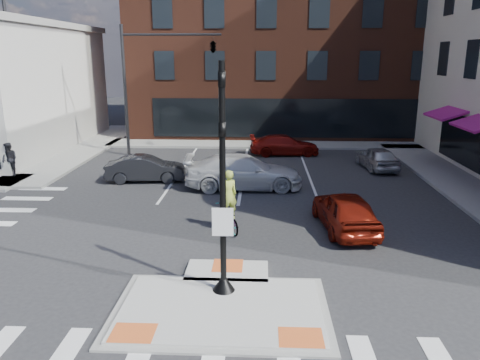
{
  "coord_description": "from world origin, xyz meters",
  "views": [
    {
      "loc": [
        0.97,
        -10.93,
        6.23
      ],
      "look_at": [
        0.23,
        4.82,
        2.0
      ],
      "focal_mm": 35.0,
      "sensor_mm": 36.0,
      "label": 1
    }
  ],
  "objects_px": {
    "red_sedan": "(345,211)",
    "cyclist": "(228,210)",
    "pedestrian_a": "(10,159)",
    "white_pickup": "(243,172)",
    "bg_car_red": "(284,145)",
    "bg_car_dark": "(146,169)",
    "bg_car_silver": "(377,158)"
  },
  "relations": [
    {
      "from": "red_sedan",
      "to": "cyclist",
      "type": "distance_m",
      "value": 4.26
    },
    {
      "from": "cyclist",
      "to": "pedestrian_a",
      "type": "relative_size",
      "value": 1.3
    },
    {
      "from": "white_pickup",
      "to": "pedestrian_a",
      "type": "bearing_deg",
      "value": 81.04
    },
    {
      "from": "bg_car_red",
      "to": "white_pickup",
      "type": "bearing_deg",
      "value": 158.94
    },
    {
      "from": "white_pickup",
      "to": "cyclist",
      "type": "xyz_separation_m",
      "value": [
        -0.32,
        -5.65,
        -0.04
      ]
    },
    {
      "from": "bg_car_dark",
      "to": "pedestrian_a",
      "type": "relative_size",
      "value": 2.28
    },
    {
      "from": "bg_car_dark",
      "to": "cyclist",
      "type": "bearing_deg",
      "value": -151.72
    },
    {
      "from": "bg_car_red",
      "to": "pedestrian_a",
      "type": "height_order",
      "value": "pedestrian_a"
    },
    {
      "from": "bg_car_red",
      "to": "cyclist",
      "type": "bearing_deg",
      "value": 164.25
    },
    {
      "from": "white_pickup",
      "to": "bg_car_silver",
      "type": "relative_size",
      "value": 1.48
    },
    {
      "from": "red_sedan",
      "to": "white_pickup",
      "type": "relative_size",
      "value": 0.76
    },
    {
      "from": "bg_car_silver",
      "to": "cyclist",
      "type": "distance_m",
      "value": 12.55
    },
    {
      "from": "white_pickup",
      "to": "cyclist",
      "type": "height_order",
      "value": "cyclist"
    },
    {
      "from": "red_sedan",
      "to": "white_pickup",
      "type": "distance_m",
      "value": 6.63
    },
    {
      "from": "bg_car_red",
      "to": "pedestrian_a",
      "type": "relative_size",
      "value": 2.52
    },
    {
      "from": "white_pickup",
      "to": "bg_car_dark",
      "type": "distance_m",
      "value": 5.12
    },
    {
      "from": "bg_car_dark",
      "to": "bg_car_red",
      "type": "relative_size",
      "value": 0.9
    },
    {
      "from": "bg_car_silver",
      "to": "pedestrian_a",
      "type": "distance_m",
      "value": 19.7
    },
    {
      "from": "red_sedan",
      "to": "bg_car_dark",
      "type": "bearing_deg",
      "value": -42.46
    },
    {
      "from": "red_sedan",
      "to": "bg_car_red",
      "type": "xyz_separation_m",
      "value": [
        -1.62,
        13.25,
        -0.08
      ]
    },
    {
      "from": "bg_car_dark",
      "to": "bg_car_red",
      "type": "height_order",
      "value": "bg_car_dark"
    },
    {
      "from": "bg_car_dark",
      "to": "cyclist",
      "type": "height_order",
      "value": "cyclist"
    },
    {
      "from": "white_pickup",
      "to": "bg_car_red",
      "type": "relative_size",
      "value": 1.26
    },
    {
      "from": "bg_car_dark",
      "to": "bg_car_silver",
      "type": "relative_size",
      "value": 1.06
    },
    {
      "from": "red_sedan",
      "to": "bg_car_red",
      "type": "bearing_deg",
      "value": -89.87
    },
    {
      "from": "bg_car_dark",
      "to": "bg_car_red",
      "type": "distance_m",
      "value": 10.02
    },
    {
      "from": "bg_car_silver",
      "to": "bg_car_dark",
      "type": "bearing_deg",
      "value": 7.32
    },
    {
      "from": "white_pickup",
      "to": "cyclist",
      "type": "distance_m",
      "value": 5.66
    },
    {
      "from": "cyclist",
      "to": "pedestrian_a",
      "type": "distance_m",
      "value": 13.65
    },
    {
      "from": "white_pickup",
      "to": "pedestrian_a",
      "type": "relative_size",
      "value": 3.19
    },
    {
      "from": "bg_car_red",
      "to": "cyclist",
      "type": "xyz_separation_m",
      "value": [
        -2.64,
        -13.57,
        0.13
      ]
    },
    {
      "from": "bg_car_silver",
      "to": "pedestrian_a",
      "type": "xyz_separation_m",
      "value": [
        -19.46,
        -3.06,
        0.38
      ]
    }
  ]
}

